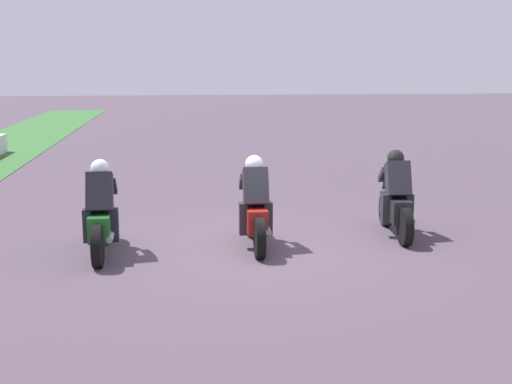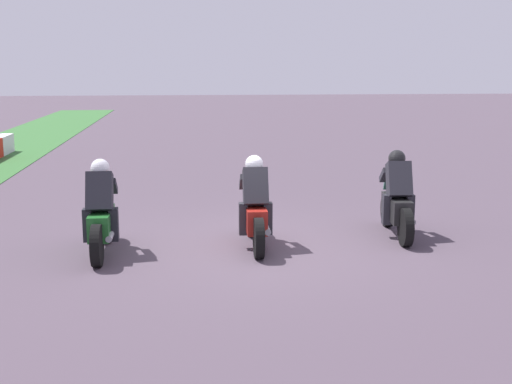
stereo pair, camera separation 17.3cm
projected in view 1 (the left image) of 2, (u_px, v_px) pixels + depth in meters
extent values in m
plane|color=#4C3F4B|center=(257.00, 247.00, 10.95)|extent=(120.00, 120.00, 0.00)
cylinder|color=black|center=(386.00, 209.00, 12.34)|extent=(0.65, 0.20, 0.64)
cylinder|color=black|center=(405.00, 227.00, 10.96)|extent=(0.65, 0.20, 0.64)
cube|color=black|center=(395.00, 207.00, 11.61)|extent=(1.13, 0.42, 0.40)
ellipsoid|color=black|center=(395.00, 190.00, 11.66)|extent=(0.51, 0.34, 0.24)
cube|color=red|center=(403.00, 213.00, 11.11)|extent=(0.07, 0.16, 0.08)
cylinder|color=#A5A5AD|center=(409.00, 219.00, 11.30)|extent=(0.43, 0.14, 0.10)
cube|color=#26262D|center=(398.00, 179.00, 11.42)|extent=(0.52, 0.44, 0.66)
sphere|color=black|center=(396.00, 158.00, 11.57)|extent=(0.33, 0.33, 0.30)
cube|color=#407765|center=(390.00, 183.00, 12.04)|extent=(0.18, 0.27, 0.23)
cube|color=#26262D|center=(386.00, 209.00, 11.49)|extent=(0.19, 0.16, 0.52)
cube|color=#26262D|center=(408.00, 209.00, 11.50)|extent=(0.19, 0.16, 0.52)
cube|color=#26262D|center=(383.00, 175.00, 11.78)|extent=(0.39, 0.14, 0.31)
cube|color=#26262D|center=(403.00, 175.00, 11.79)|extent=(0.39, 0.14, 0.31)
cylinder|color=black|center=(251.00, 218.00, 11.61)|extent=(0.64, 0.16, 0.64)
cylinder|color=black|center=(260.00, 238.00, 10.24)|extent=(0.64, 0.16, 0.64)
cube|color=maroon|center=(255.00, 217.00, 10.89)|extent=(1.11, 0.35, 0.40)
ellipsoid|color=maroon|center=(254.00, 198.00, 10.93)|extent=(0.49, 0.31, 0.24)
cube|color=red|center=(258.00, 223.00, 10.39)|extent=(0.06, 0.16, 0.08)
cylinder|color=#A5A5AD|center=(267.00, 229.00, 10.59)|extent=(0.42, 0.11, 0.10)
cube|color=#26262C|center=(256.00, 187.00, 10.69)|extent=(0.49, 0.41, 0.66)
sphere|color=silver|center=(254.00, 164.00, 10.84)|extent=(0.31, 0.31, 0.30)
cube|color=slate|center=(252.00, 191.00, 11.31)|extent=(0.16, 0.26, 0.23)
cube|color=#26262C|center=(244.00, 219.00, 10.75)|extent=(0.18, 0.14, 0.52)
cube|color=#26262C|center=(268.00, 218.00, 10.79)|extent=(0.18, 0.14, 0.52)
cube|color=#26262C|center=(243.00, 182.00, 11.04)|extent=(0.39, 0.11, 0.31)
cube|color=#26262C|center=(264.00, 182.00, 11.08)|extent=(0.39, 0.11, 0.31)
cylinder|color=black|center=(106.00, 224.00, 11.14)|extent=(0.64, 0.14, 0.64)
cylinder|color=black|center=(98.00, 246.00, 9.78)|extent=(0.64, 0.14, 0.64)
cube|color=#206226|center=(102.00, 224.00, 10.42)|extent=(1.10, 0.32, 0.40)
ellipsoid|color=#206226|center=(101.00, 204.00, 10.46)|extent=(0.48, 0.30, 0.24)
cube|color=red|center=(98.00, 230.00, 9.92)|extent=(0.06, 0.16, 0.08)
cylinder|color=#A5A5AD|center=(110.00, 237.00, 10.13)|extent=(0.42, 0.10, 0.10)
cube|color=black|center=(100.00, 192.00, 10.23)|extent=(0.49, 0.40, 0.66)
sphere|color=silver|center=(100.00, 169.00, 10.38)|extent=(0.30, 0.30, 0.30)
cube|color=gray|center=(104.00, 196.00, 10.85)|extent=(0.16, 0.26, 0.23)
cube|color=black|center=(88.00, 226.00, 10.28)|extent=(0.18, 0.14, 0.52)
cube|color=black|center=(114.00, 225.00, 10.33)|extent=(0.18, 0.14, 0.52)
cube|color=black|center=(90.00, 187.00, 10.57)|extent=(0.39, 0.10, 0.31)
cube|color=black|center=(113.00, 186.00, 10.62)|extent=(0.39, 0.10, 0.31)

